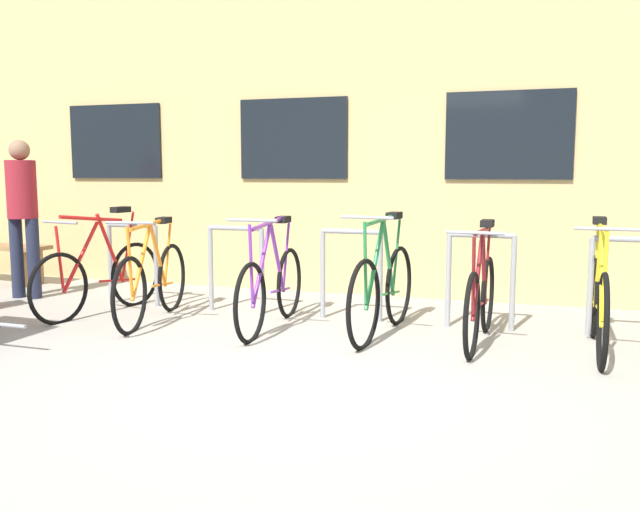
# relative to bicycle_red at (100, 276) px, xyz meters

# --- Properties ---
(ground_plane) EXTENTS (42.00, 42.00, 0.00)m
(ground_plane) POSITION_rel_bicycle_red_xyz_m (2.60, -1.41, -0.38)
(ground_plane) COLOR #9E998E
(storefront_building) EXTENTS (28.00, 6.26, 4.91)m
(storefront_building) POSITION_rel_bicycle_red_xyz_m (2.60, 4.90, 2.07)
(storefront_building) COLOR tan
(storefront_building) RESTS_ON ground
(bike_rack) EXTENTS (6.61, 0.05, 0.87)m
(bike_rack) POSITION_rel_bicycle_red_xyz_m (3.06, 0.49, 0.15)
(bike_rack) COLOR gray
(bike_rack) RESTS_ON ground
(bicycle_red) EXTENTS (0.47, 1.66, 1.07)m
(bicycle_red) POSITION_rel_bicycle_red_xyz_m (0.00, 0.00, 0.00)
(bicycle_red) COLOR black
(bicycle_red) RESTS_ON ground
(bicycle_green) EXTENTS (0.44, 1.70, 1.08)m
(bicycle_green) POSITION_rel_bicycle_red_xyz_m (2.88, 0.02, 0.02)
(bicycle_green) COLOR black
(bicycle_green) RESTS_ON ground
(bicycle_maroon) EXTENTS (0.44, 1.64, 1.02)m
(bicycle_maroon) POSITION_rel_bicycle_red_xyz_m (3.70, -0.01, -0.01)
(bicycle_maroon) COLOR black
(bicycle_maroon) RESTS_ON ground
(bicycle_yellow) EXTENTS (0.44, 1.75, 1.06)m
(bicycle_yellow) POSITION_rel_bicycle_red_xyz_m (4.61, 0.03, 0.01)
(bicycle_yellow) COLOR black
(bicycle_yellow) RESTS_ON ground
(bicycle_orange) EXTENTS (0.46, 1.70, 1.00)m
(bicycle_orange) POSITION_rel_bicycle_red_xyz_m (0.68, -0.12, -0.00)
(bicycle_orange) COLOR black
(bicycle_orange) RESTS_ON ground
(bicycle_purple) EXTENTS (0.44, 1.73, 1.04)m
(bicycle_purple) POSITION_rel_bicycle_red_xyz_m (1.86, -0.04, 0.00)
(bicycle_purple) COLOR black
(bicycle_purple) RESTS_ON ground
(person_by_bench) EXTENTS (0.36, 0.32, 1.75)m
(person_by_bench) POSITION_rel_bicycle_red_xyz_m (-1.30, 0.45, 0.63)
(person_by_bench) COLOR #1E2338
(person_by_bench) RESTS_ON ground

